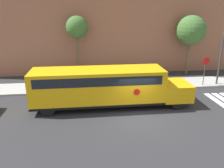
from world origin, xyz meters
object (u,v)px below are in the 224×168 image
stop_sign (205,68)px  tree_near_sidewalk (191,31)px  tree_far_sidewalk (77,28)px  school_bus (105,86)px

stop_sign → tree_near_sidewalk: (0.32, 4.33, 2.95)m
stop_sign → tree_far_sidewalk: 13.05m
tree_far_sidewalk → school_bus: bearing=-75.4°
school_bus → tree_far_sidewalk: bearing=104.6°
tree_near_sidewalk → stop_sign: bearing=-94.3°
stop_sign → tree_near_sidewalk: tree_near_sidewalk is taller
stop_sign → tree_near_sidewalk: bearing=85.7°
school_bus → tree_near_sidewalk: (9.96, 7.78, 3.14)m
school_bus → tree_far_sidewalk: tree_far_sidewalk is taller
tree_far_sidewalk → stop_sign: bearing=-21.5°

